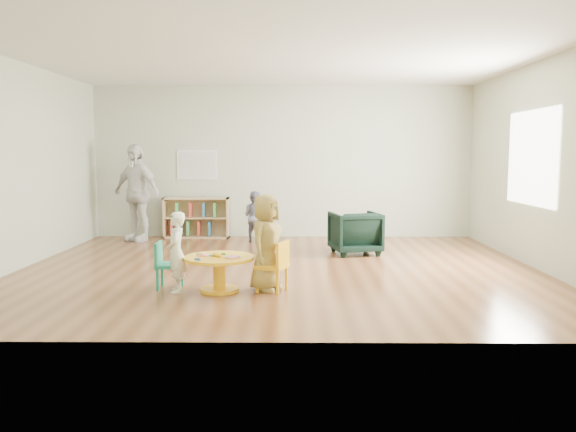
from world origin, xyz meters
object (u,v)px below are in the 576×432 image
object	(u,v)px
kid_chair_right	(275,265)
child_left	(176,252)
activity_table	(219,267)
kid_chair_left	(166,264)
toddler	(255,217)
bookshelf	(196,218)
armchair	(355,233)
child_right	(266,242)
adult_caretaker	(136,193)

from	to	relation	value
kid_chair_right	child_left	xyz separation A→B (m)	(-1.11, -0.02, 0.14)
activity_table	kid_chair_left	size ratio (longest dim) A/B	1.46
kid_chair_left	child_left	bearing A→B (deg)	43.45
child_left	toddler	size ratio (longest dim) A/B	1.01
bookshelf	armchair	world-z (taller)	bookshelf
armchair	child_right	distance (m)	2.70
bookshelf	toddler	distance (m)	1.24
kid_chair_left	adult_caretaker	bearing A→B (deg)	-159.80
activity_table	child_right	world-z (taller)	child_right
bookshelf	child_left	size ratio (longest dim) A/B	1.32
bookshelf	child_right	size ratio (longest dim) A/B	1.08
child_right	toddler	xyz separation A→B (m)	(-0.38, 3.56, -0.10)
activity_table	toddler	xyz separation A→B (m)	(0.15, 3.60, 0.17)
toddler	bookshelf	bearing A→B (deg)	9.30
activity_table	child_left	size ratio (longest dim) A/B	0.87
activity_table	child_right	distance (m)	0.60
child_left	kid_chair_right	bearing A→B (deg)	82.62
activity_table	bookshelf	xyz separation A→B (m)	(-0.97, 4.11, 0.09)
activity_table	bookshelf	world-z (taller)	bookshelf
child_left	child_right	distance (m)	1.01
kid_chair_left	armchair	size ratio (longest dim) A/B	0.75
kid_chair_left	child_left	distance (m)	0.28
armchair	child_right	xyz separation A→B (m)	(-1.27, -2.37, 0.22)
child_left	adult_caretaker	size ratio (longest dim) A/B	0.53
child_left	adult_caretaker	distance (m)	4.05
activity_table	kid_chair_right	distance (m)	0.64
armchair	child_left	xyz separation A→B (m)	(-2.28, -2.46, 0.12)
activity_table	bookshelf	size ratio (longest dim) A/B	0.66
child_right	toddler	size ratio (longest dim) A/B	1.23
kid_chair_right	toddler	world-z (taller)	toddler
armchair	child_right	size ratio (longest dim) A/B	0.66
kid_chair_right	armchair	world-z (taller)	armchair
activity_table	child_right	xyz separation A→B (m)	(0.53, 0.04, 0.28)
child_left	adult_caretaker	bearing A→B (deg)	-167.03
kid_chair_right	adult_caretaker	bearing A→B (deg)	57.34
bookshelf	child_right	distance (m)	4.34
kid_chair_right	child_left	bearing A→B (deg)	113.67
kid_chair_right	child_right	size ratio (longest dim) A/B	0.52
kid_chair_right	child_right	distance (m)	0.27
activity_table	toddler	distance (m)	3.61
activity_table	child_right	bearing A→B (deg)	4.11
kid_chair_left	armchair	world-z (taller)	armchair
activity_table	armchair	xyz separation A→B (m)	(1.80, 2.41, 0.05)
kid_chair_right	adult_caretaker	size ratio (longest dim) A/B	0.33
kid_chair_left	kid_chair_right	distance (m)	1.28
kid_chair_right	adult_caretaker	xyz separation A→B (m)	(-2.60, 3.72, 0.55)
toddler	activity_table	bearing A→B (deg)	120.87
kid_chair_left	toddler	world-z (taller)	toddler
child_left	child_right	world-z (taller)	child_right
activity_table	armchair	distance (m)	3.01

